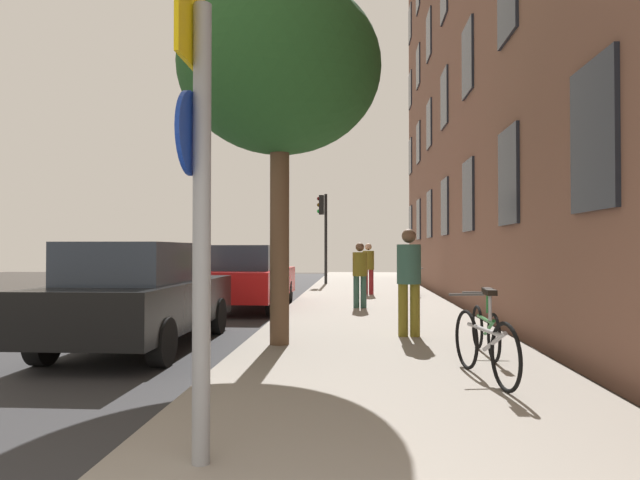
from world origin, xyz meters
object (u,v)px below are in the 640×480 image
tree_near (280,70)px  pedestrian_1 (360,271)px  traffic_light (323,222)px  bicycle_0 (485,344)px  pedestrian_0 (409,275)px  bicycle_1 (485,329)px  sign_post (198,182)px  car_1 (249,276)px  pedestrian_2 (368,265)px  bicycle_2 (416,283)px  car_0 (142,294)px

tree_near → pedestrian_1: bearing=76.8°
traffic_light → bicycle_0: (2.73, -16.87, -2.15)m
pedestrian_0 → bicycle_1: bearing=-61.1°
bicycle_1 → pedestrian_0: size_ratio=0.91×
sign_post → car_1: bearing=99.1°
bicycle_0 → car_1: 8.90m
pedestrian_1 → car_1: (-2.81, 0.53, -0.18)m
pedestrian_0 → car_1: bearing=126.0°
bicycle_0 → pedestrian_2: 11.51m
sign_post → bicycle_0: 3.79m
pedestrian_0 → bicycle_2: bearing=83.1°
sign_post → bicycle_0: size_ratio=1.84×
tree_near → car_1: bearing=105.2°
bicycle_1 → pedestrian_0: pedestrian_0 is taller
traffic_light → car_0: traffic_light is taller
sign_post → car_0: bearing=115.1°
tree_near → pedestrian_0: (1.99, 0.88, -3.10)m
traffic_light → car_0: 14.83m
traffic_light → car_1: bearing=-98.7°
sign_post → pedestrian_0: sign_post is taller
sign_post → bicycle_1: 5.04m
traffic_light → tree_near: (0.21, -14.77, 1.56)m
traffic_light → pedestrian_0: 14.15m
traffic_light → pedestrian_1: size_ratio=2.36×
sign_post → tree_near: (-0.09, 4.62, 2.25)m
traffic_light → car_1: size_ratio=0.82×
tree_near → car_0: bearing=175.2°
bicycle_0 → car_1: bearing=117.4°
pedestrian_2 → car_0: size_ratio=0.36×
traffic_light → pedestrian_0: bearing=-81.0°
pedestrian_1 → bicycle_0: bearing=-80.1°
traffic_light → bicycle_0: bearing=-80.8°
tree_near → pedestrian_0: 3.79m
bicycle_0 → pedestrian_2: size_ratio=1.09×
tree_near → car_0: tree_near is taller
bicycle_0 → car_1: car_1 is taller
traffic_light → car_0: (-1.96, -14.59, -1.82)m
pedestrian_2 → car_0: bearing=-111.9°
sign_post → car_1: size_ratio=0.71×
tree_near → bicycle_0: 4.96m
bicycle_2 → car_0: 10.51m
bicycle_0 → bicycle_2: bicycle_0 is taller
pedestrian_0 → traffic_light: bearing=99.0°
bicycle_2 → sign_post: bearing=-101.8°
pedestrian_2 → car_1: pedestrian_2 is taller
sign_post → bicycle_0: bearing=46.0°
car_0 → tree_near: bearing=-4.8°
car_1 → pedestrian_0: bearing=-54.0°
pedestrian_2 → bicycle_2: bearing=-1.2°
pedestrian_0 → tree_near: bearing=-156.2°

